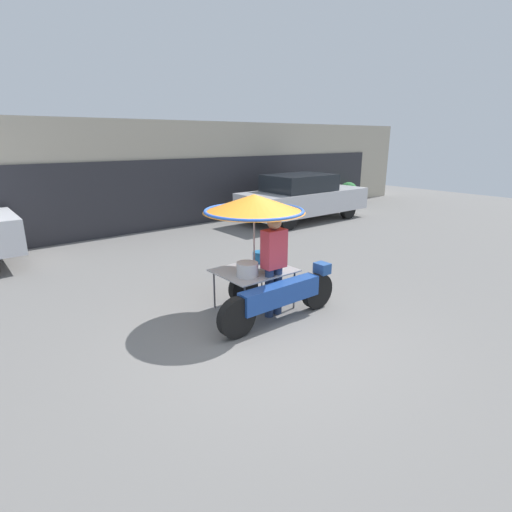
% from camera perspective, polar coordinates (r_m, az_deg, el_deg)
% --- Properties ---
extents(ground_plane, '(36.00, 36.00, 0.00)m').
position_cam_1_polar(ground_plane, '(5.95, 1.54, -11.23)').
color(ground_plane, slate).
extents(shopfront_building, '(28.00, 2.06, 3.29)m').
position_cam_1_polar(shopfront_building, '(13.01, -23.70, 10.18)').
color(shopfront_building, '#B2A893').
rests_on(shopfront_building, ground).
extents(vendor_motorcycle_cart, '(2.28, 1.63, 1.93)m').
position_cam_1_polar(vendor_motorcycle_cart, '(6.31, 0.41, 3.94)').
color(vendor_motorcycle_cart, black).
rests_on(vendor_motorcycle_cart, ground).
extents(vendor_person, '(0.38, 0.22, 1.64)m').
position_cam_1_polar(vendor_person, '(6.26, 2.57, -0.68)').
color(vendor_person, navy).
rests_on(vendor_person, ground).
extents(parked_car, '(4.69, 1.83, 1.59)m').
position_cam_1_polar(parked_car, '(13.92, 6.67, 8.34)').
color(parked_car, black).
rests_on(parked_car, ground).
extents(potted_plant, '(0.76, 0.76, 0.96)m').
position_cam_1_polar(potted_plant, '(17.67, 13.05, 8.94)').
color(potted_plant, '#2D2D33').
rests_on(potted_plant, ground).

